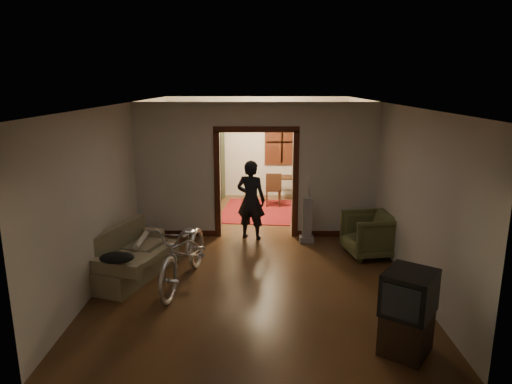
{
  "coord_description": "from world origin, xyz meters",
  "views": [
    {
      "loc": [
        0.05,
        -8.51,
        3.19
      ],
      "look_at": [
        0.0,
        -0.3,
        1.2
      ],
      "focal_mm": 32.0,
      "sensor_mm": 36.0,
      "label": 1
    }
  ],
  "objects_px": {
    "person": "(251,200)",
    "desk": "(295,189)",
    "sofa": "(131,252)",
    "bicycle": "(184,252)",
    "locker": "(205,163)",
    "armchair": "(370,234)"
  },
  "relations": [
    {
      "from": "sofa",
      "to": "desk",
      "type": "height_order",
      "value": "sofa"
    },
    {
      "from": "person",
      "to": "armchair",
      "type": "bearing_deg",
      "value": 175.07
    },
    {
      "from": "bicycle",
      "to": "desk",
      "type": "relative_size",
      "value": 2.26
    },
    {
      "from": "sofa",
      "to": "armchair",
      "type": "distance_m",
      "value": 4.32
    },
    {
      "from": "bicycle",
      "to": "desk",
      "type": "height_order",
      "value": "bicycle"
    },
    {
      "from": "sofa",
      "to": "locker",
      "type": "relative_size",
      "value": 0.9
    },
    {
      "from": "bicycle",
      "to": "armchair",
      "type": "height_order",
      "value": "bicycle"
    },
    {
      "from": "desk",
      "to": "armchair",
      "type": "bearing_deg",
      "value": -63.46
    },
    {
      "from": "sofa",
      "to": "armchair",
      "type": "bearing_deg",
      "value": 31.49
    },
    {
      "from": "sofa",
      "to": "person",
      "type": "xyz_separation_m",
      "value": [
        1.97,
        1.89,
        0.42
      ]
    },
    {
      "from": "bicycle",
      "to": "armchair",
      "type": "bearing_deg",
      "value": 30.33
    },
    {
      "from": "locker",
      "to": "desk",
      "type": "relative_size",
      "value": 2.17
    },
    {
      "from": "bicycle",
      "to": "sofa",
      "type": "bearing_deg",
      "value": 171.04
    },
    {
      "from": "person",
      "to": "desk",
      "type": "distance_m",
      "value": 3.29
    },
    {
      "from": "person",
      "to": "bicycle",
      "type": "bearing_deg",
      "value": 82.69
    },
    {
      "from": "armchair",
      "to": "person",
      "type": "distance_m",
      "value": 2.46
    },
    {
      "from": "sofa",
      "to": "bicycle",
      "type": "bearing_deg",
      "value": 0.55
    },
    {
      "from": "sofa",
      "to": "bicycle",
      "type": "height_order",
      "value": "bicycle"
    },
    {
      "from": "sofa",
      "to": "locker",
      "type": "height_order",
      "value": "locker"
    },
    {
      "from": "person",
      "to": "desk",
      "type": "height_order",
      "value": "person"
    },
    {
      "from": "bicycle",
      "to": "locker",
      "type": "height_order",
      "value": "locker"
    },
    {
      "from": "person",
      "to": "locker",
      "type": "relative_size",
      "value": 0.83
    }
  ]
}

